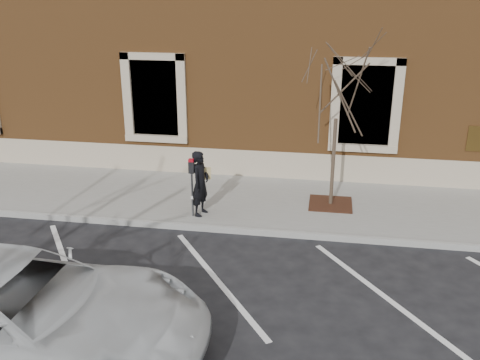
% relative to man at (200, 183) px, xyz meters
% --- Properties ---
extents(ground, '(120.00, 120.00, 0.00)m').
position_rel_man_xyz_m(ground, '(0.97, -0.57, -0.96)').
color(ground, '#28282B').
rests_on(ground, ground).
extents(sidewalk_near, '(40.00, 3.50, 0.15)m').
position_rel_man_xyz_m(sidewalk_near, '(0.97, 1.18, -0.89)').
color(sidewalk_near, '#9B9891').
rests_on(sidewalk_near, ground).
extents(curb_near, '(40.00, 0.12, 0.15)m').
position_rel_man_xyz_m(curb_near, '(0.97, -0.62, -0.89)').
color(curb_near, '#9E9E99').
rests_on(curb_near, ground).
extents(parking_stripes, '(28.00, 4.40, 0.01)m').
position_rel_man_xyz_m(parking_stripes, '(0.97, -2.77, -0.96)').
color(parking_stripes, silver).
rests_on(parking_stripes, ground).
extents(building_civic, '(40.00, 8.62, 8.00)m').
position_rel_man_xyz_m(building_civic, '(0.97, 7.17, 3.03)').
color(building_civic, brown).
rests_on(building_civic, ground).
extents(man, '(0.53, 0.67, 1.63)m').
position_rel_man_xyz_m(man, '(0.00, 0.00, 0.00)').
color(man, black).
rests_on(man, sidewalk_near).
extents(parking_meter, '(0.13, 0.10, 1.47)m').
position_rel_man_xyz_m(parking_meter, '(-0.18, -0.14, 0.21)').
color(parking_meter, '#595B60').
rests_on(parking_meter, sidewalk_near).
extents(tree_grate, '(1.10, 1.10, 0.03)m').
position_rel_man_xyz_m(tree_grate, '(3.17, 1.16, -0.80)').
color(tree_grate, '#472416').
rests_on(tree_grate, sidewalk_near).
extents(sapling, '(2.48, 2.48, 4.13)m').
position_rel_man_xyz_m(sapling, '(3.17, 1.16, 2.08)').
color(sapling, brown).
rests_on(sapling, sidewalk_near).
extents(white_truck, '(6.14, 2.90, 1.70)m').
position_rel_man_xyz_m(white_truck, '(-1.61, -5.62, -0.12)').
color(white_truck, silver).
rests_on(white_truck, ground).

